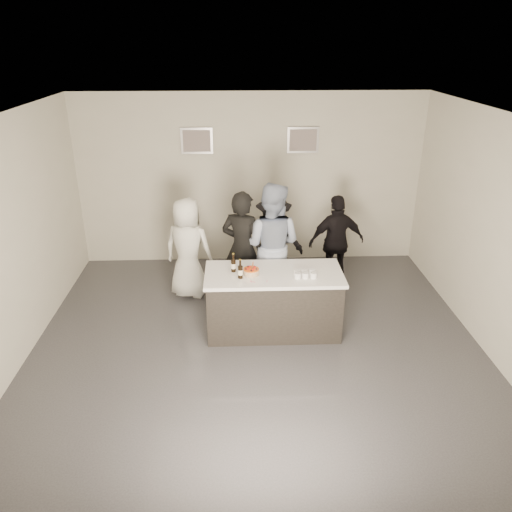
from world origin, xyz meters
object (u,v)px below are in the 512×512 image
(beer_bottle_b, at_px, (240,269))
(person_guest_left, at_px, (188,248))
(beer_bottle_a, at_px, (233,263))
(person_guest_back, at_px, (273,240))
(cake, at_px, (251,272))
(bar_counter, at_px, (273,302))
(person_main_blue, at_px, (271,245))
(person_guest_right, at_px, (336,242))
(person_main_black, at_px, (242,249))

(beer_bottle_b, distance_m, person_guest_left, 1.51)
(beer_bottle_a, xyz_separation_m, person_guest_back, (0.65, 1.43, -0.26))
(cake, distance_m, beer_bottle_a, 0.27)
(beer_bottle_a, xyz_separation_m, beer_bottle_b, (0.09, -0.20, 0.00))
(beer_bottle_b, bearing_deg, cake, 35.37)
(bar_counter, distance_m, person_main_blue, 0.99)
(bar_counter, bearing_deg, person_guest_right, 50.46)
(bar_counter, xyz_separation_m, beer_bottle_a, (-0.54, 0.05, 0.58))
(person_guest_left, bearing_deg, person_main_blue, -173.46)
(cake, xyz_separation_m, person_main_blue, (0.33, 0.89, 0.02))
(person_main_black, relative_size, person_guest_back, 1.16)
(person_main_black, xyz_separation_m, person_main_blue, (0.43, 0.02, 0.06))
(person_main_blue, bearing_deg, person_guest_right, -134.79)
(person_main_black, bearing_deg, person_main_blue, -154.22)
(person_main_black, xyz_separation_m, person_guest_right, (1.52, 0.51, -0.12))
(cake, relative_size, beer_bottle_a, 0.81)
(beer_bottle_a, bearing_deg, person_main_black, 80.37)
(beer_bottle_b, bearing_deg, bar_counter, 17.85)
(beer_bottle_b, height_order, person_main_blue, person_main_blue)
(beer_bottle_b, bearing_deg, person_main_black, 87.56)
(person_main_black, height_order, person_guest_right, person_main_black)
(bar_counter, xyz_separation_m, person_main_blue, (0.02, 0.85, 0.50))
(person_main_blue, xyz_separation_m, person_guest_back, (0.08, 0.63, -0.18))
(bar_counter, height_order, cake, cake)
(cake, bearing_deg, beer_bottle_b, -144.63)
(person_guest_left, bearing_deg, person_guest_right, -156.14)
(beer_bottle_b, distance_m, person_guest_back, 1.74)
(person_guest_back, bearing_deg, person_guest_right, 169.48)
(cake, height_order, person_main_black, person_main_black)
(person_guest_back, bearing_deg, person_main_black, 48.95)
(person_guest_left, bearing_deg, beer_bottle_b, 140.48)
(cake, xyz_separation_m, person_guest_right, (1.42, 1.39, -0.16))
(person_main_black, bearing_deg, person_guest_left, 5.40)
(bar_counter, relative_size, beer_bottle_a, 7.15)
(bar_counter, xyz_separation_m, person_guest_left, (-1.25, 1.11, 0.35))
(cake, height_order, beer_bottle_b, beer_bottle_b)
(person_main_black, bearing_deg, cake, 120.52)
(cake, height_order, person_guest_right, person_guest_right)
(bar_counter, relative_size, person_main_blue, 0.97)
(cake, bearing_deg, beer_bottle_a, 157.95)
(bar_counter, bearing_deg, beer_bottle_a, 174.28)
(person_main_black, bearing_deg, person_guest_back, -104.56)
(bar_counter, xyz_separation_m, beer_bottle_b, (-0.45, -0.15, 0.58))
(beer_bottle_b, bearing_deg, beer_bottle_a, 114.40)
(beer_bottle_a, xyz_separation_m, person_main_black, (0.13, 0.78, -0.13))
(cake, bearing_deg, person_main_blue, 69.78)
(person_guest_back, bearing_deg, person_guest_left, 12.64)
(bar_counter, xyz_separation_m, person_guest_right, (1.11, 1.35, 0.33))
(cake, distance_m, person_guest_left, 1.50)
(cake, relative_size, person_guest_right, 0.14)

